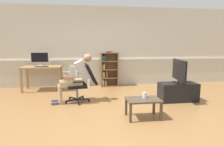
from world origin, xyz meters
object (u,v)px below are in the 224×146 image
(office_chair, at_px, (83,81))
(drinking_glass, at_px, (145,95))
(person_seated, at_px, (76,76))
(keyboard, at_px, (42,67))
(radiator, at_px, (76,79))
(bookshelf, at_px, (108,70))
(tv_screen, at_px, (179,71))
(coffee_table, at_px, (143,102))
(computer_desk, at_px, (42,70))
(imac_monitor, at_px, (40,58))
(tv_stand, at_px, (178,92))
(computer_mouse, at_px, (51,66))

(office_chair, distance_m, drinking_glass, 1.73)
(office_chair, bearing_deg, person_seated, -90.00)
(keyboard, relative_size, radiator, 0.41)
(bookshelf, bearing_deg, tv_screen, -51.81)
(radiator, bearing_deg, coffee_table, -65.15)
(keyboard, bearing_deg, coffee_table, -46.23)
(person_seated, height_order, coffee_table, person_seated)
(radiator, relative_size, coffee_table, 1.40)
(radiator, bearing_deg, computer_desk, -159.29)
(person_seated, distance_m, coffee_table, 1.87)
(imac_monitor, xyz_separation_m, office_chair, (1.35, -1.46, -0.49))
(radiator, xyz_separation_m, tv_stand, (2.65, -2.08, -0.03))
(computer_desk, xyz_separation_m, bookshelf, (2.12, 0.29, -0.07))
(computer_mouse, distance_m, bookshelf, 1.89)
(radiator, xyz_separation_m, coffee_table, (1.42, -3.06, 0.07))
(tv_stand, distance_m, drinking_glass, 1.51)
(tv_stand, bearing_deg, keyboard, 157.01)
(computer_mouse, bearing_deg, imac_monitor, 150.67)
(radiator, distance_m, coffee_table, 3.37)
(keyboard, xyz_separation_m, coffee_table, (2.42, -2.53, -0.44))
(bookshelf, bearing_deg, imac_monitor, -174.37)
(person_seated, bearing_deg, tv_screen, 75.53)
(imac_monitor, distance_m, tv_stand, 4.21)
(person_seated, bearing_deg, computer_desk, -150.08)
(tv_screen, distance_m, coffee_table, 1.64)
(computer_desk, distance_m, office_chair, 1.88)
(radiator, distance_m, drinking_glass, 3.34)
(computer_desk, distance_m, drinking_glass, 3.61)
(office_chair, bearing_deg, radiator, 179.84)
(keyboard, height_order, radiator, keyboard)
(imac_monitor, height_order, coffee_table, imac_monitor)
(bookshelf, bearing_deg, radiator, 174.89)
(computer_desk, height_order, keyboard, keyboard)
(drinking_glass, bearing_deg, imac_monitor, 133.65)
(computer_desk, distance_m, radiator, 1.17)
(keyboard, distance_m, drinking_glass, 3.50)
(tv_stand, xyz_separation_m, coffee_table, (-1.23, -0.98, 0.09))
(person_seated, bearing_deg, computer_mouse, -155.77)
(imac_monitor, xyz_separation_m, coffee_table, (2.51, -2.74, -0.68))
(imac_monitor, height_order, bookshelf, bookshelf)
(keyboard, bearing_deg, imac_monitor, 112.99)
(computer_desk, relative_size, bookshelf, 0.97)
(computer_mouse, distance_m, office_chair, 1.62)
(bookshelf, relative_size, radiator, 1.32)
(person_seated, bearing_deg, radiator, 174.02)
(computer_desk, bearing_deg, coffee_table, -47.46)
(keyboard, height_order, coffee_table, keyboard)
(keyboard, distance_m, tv_stand, 4.00)
(drinking_glass, bearing_deg, keyboard, 135.02)
(computer_mouse, height_order, tv_stand, computer_mouse)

